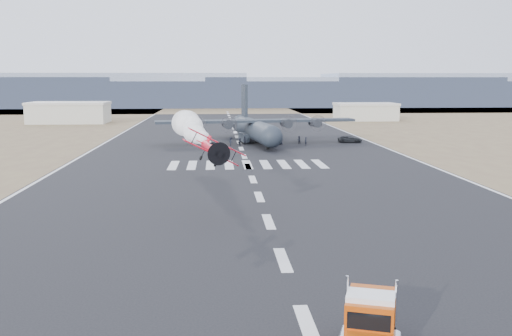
{
  "coord_description": "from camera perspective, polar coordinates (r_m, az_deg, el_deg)",
  "views": [
    {
      "loc": [
        -5.04,
        -42.07,
        13.74
      ],
      "look_at": [
        -0.63,
        20.56,
        4.0
      ],
      "focal_mm": 40.0,
      "sensor_mm": 36.0,
      "label": 1
    }
  ],
  "objects": [
    {
      "name": "support_vehicle",
      "position": [
        127.57,
        9.36,
        2.85
      ],
      "size": [
        5.5,
        2.89,
        1.48
      ],
      "primitive_type": "imported",
      "rotation": [
        0.0,
        0.0,
        1.49
      ],
      "color": "black",
      "rests_on": "ground"
    },
    {
      "name": "ridge_seg_f",
      "position": [
        330.92,
        20.23,
        7.37
      ],
      "size": [
        150.0,
        50.0,
        17.0
      ],
      "primitive_type": "cube",
      "color": "gray",
      "rests_on": "ground"
    },
    {
      "name": "aerobatic_biplane",
      "position": [
        57.07,
        -4.43,
        1.97
      ],
      "size": [
        5.83,
        5.83,
        4.2
      ],
      "rotation": [
        0.0,
        0.47,
        0.14
      ],
      "color": "red"
    },
    {
      "name": "crew_h",
      "position": [
        121.51,
        -1.15,
        2.75
      ],
      "size": [
        0.93,
        1.03,
        1.81
      ],
      "primitive_type": "imported",
      "rotation": [
        0.0,
        0.0,
        5.28
      ],
      "color": "black",
      "rests_on": "ground"
    },
    {
      "name": "crew_e",
      "position": [
        122.2,
        2.53,
        2.75
      ],
      "size": [
        0.88,
        0.6,
        1.7
      ],
      "primitive_type": "imported",
      "rotation": [
        0.0,
        0.0,
        6.17
      ],
      "color": "black",
      "rests_on": "ground"
    },
    {
      "name": "semi_truck",
      "position": [
        29.85,
        11.32,
        -15.26
      ],
      "size": [
        4.38,
        7.61,
        3.36
      ],
      "rotation": [
        0.0,
        0.0,
        -0.33
      ],
      "color": "black",
      "rests_on": "ground"
    },
    {
      "name": "crew_b",
      "position": [
        123.96,
        4.31,
        2.83
      ],
      "size": [
        0.95,
        0.75,
        1.7
      ],
      "primitive_type": "imported",
      "rotation": [
        0.0,
        0.0,
        3.47
      ],
      "color": "black",
      "rests_on": "ground"
    },
    {
      "name": "ridge_seg_c",
      "position": [
        308.01,
        -15.39,
        7.53
      ],
      "size": [
        150.0,
        50.0,
        17.0
      ],
      "primitive_type": "cube",
      "color": "gray",
      "rests_on": "ground"
    },
    {
      "name": "smoke_trail",
      "position": [
        83.1,
        -6.8,
        4.24
      ],
      "size": [
        6.43,
        31.81,
        4.02
      ],
      "rotation": [
        0.0,
        0.0,
        0.14
      ],
      "color": "white"
    },
    {
      "name": "hangar_left",
      "position": [
        193.15,
        -18.17,
        5.32
      ],
      "size": [
        24.5,
        14.5,
        6.7
      ],
      "color": "#B3B09F",
      "rests_on": "ground"
    },
    {
      "name": "ridge_seg_e",
      "position": [
        310.15,
        9.11,
        7.56
      ],
      "size": [
        150.0,
        50.0,
        15.0
      ],
      "primitive_type": "cube",
      "color": "gray",
      "rests_on": "ground"
    },
    {
      "name": "crew_c",
      "position": [
        119.92,
        -2.53,
        2.67
      ],
      "size": [
        1.03,
        1.29,
        1.82
      ],
      "primitive_type": "imported",
      "rotation": [
        0.0,
        0.0,
        2.06
      ],
      "color": "black",
      "rests_on": "ground"
    },
    {
      "name": "hangar_right",
      "position": [
        199.03,
        10.89,
        5.57
      ],
      "size": [
        20.5,
        12.5,
        5.9
      ],
      "color": "#B3B09F",
      "rests_on": "ground"
    },
    {
      "name": "transport_aircraft",
      "position": [
        126.19,
        -0.14,
        4.05
      ],
      "size": [
        43.82,
        35.96,
        12.65
      ],
      "rotation": [
        0.0,
        0.0,
        0.13
      ],
      "color": "#1D242C",
      "rests_on": "ground"
    },
    {
      "name": "crew_f",
      "position": [
        118.03,
        -1.64,
        2.57
      ],
      "size": [
        0.92,
        1.75,
        1.8
      ],
      "primitive_type": "imported",
      "rotation": [
        0.0,
        0.0,
        4.47
      ],
      "color": "black",
      "rests_on": "ground"
    },
    {
      "name": "crew_a",
      "position": [
        121.24,
        4.99,
        2.69
      ],
      "size": [
        0.77,
        0.81,
        1.73
      ],
      "primitive_type": "imported",
      "rotation": [
        0.0,
        0.0,
        4.15
      ],
      "color": "black",
      "rests_on": "ground"
    },
    {
      "name": "crew_g",
      "position": [
        121.45,
        2.32,
        2.74
      ],
      "size": [
        0.74,
        0.81,
        1.81
      ],
      "primitive_type": "imported",
      "rotation": [
        0.0,
        0.0,
        4.35
      ],
      "color": "black",
      "rests_on": "ground"
    },
    {
      "name": "ridge_seg_d",
      "position": [
        302.2,
        -3.09,
        7.43
      ],
      "size": [
        150.0,
        50.0,
        13.0
      ],
      "primitive_type": "cube",
      "color": "gray",
      "rests_on": "ground"
    },
    {
      "name": "ground",
      "position": [
        44.54,
        2.7,
        -9.16
      ],
      "size": [
        500.0,
        500.0,
        0.0
      ],
      "primitive_type": "plane",
      "color": "black",
      "rests_on": "ground"
    },
    {
      "name": "crew_d",
      "position": [
        121.93,
        2.41,
        2.72
      ],
      "size": [
        0.98,
        0.54,
        1.62
      ],
      "primitive_type": "imported",
      "rotation": [
        0.0,
        0.0,
        0.06
      ],
      "color": "black",
      "rests_on": "ground"
    },
    {
      "name": "runway_markings",
      "position": [
        103.11,
        -1.19,
        1.16
      ],
      "size": [
        60.0,
        260.0,
        0.01
      ],
      "primitive_type": null,
      "color": "silver",
      "rests_on": "ground"
    },
    {
      "name": "scrub_far",
      "position": [
        272.46,
        -2.98,
        5.92
      ],
      "size": [
        500.0,
        80.0,
        0.0
      ],
      "primitive_type": "cube",
      "color": "brown",
      "rests_on": "ground"
    }
  ]
}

